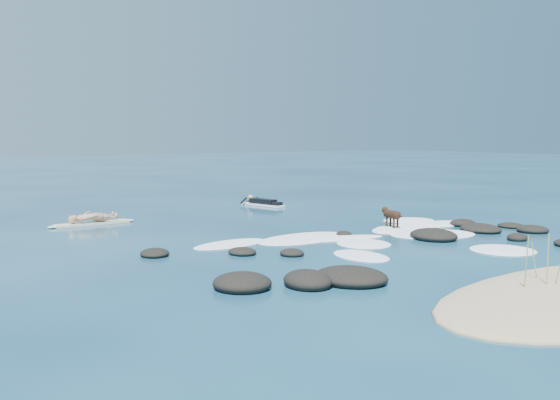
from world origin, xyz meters
TOP-DOWN VIEW (x-y plane):
  - ground at (0.00, 0.00)m, footprint 160.00×160.00m
  - reef_rocks at (-0.15, -2.58)m, footprint 13.79×7.02m
  - breaking_foam at (1.50, -0.08)m, footprint 11.26×8.11m
  - standing_surfer_rig at (-5.61, 7.71)m, footprint 3.23×0.66m
  - paddling_surfer_rig at (2.84, 9.35)m, footprint 1.29×2.62m
  - dog at (2.82, 0.86)m, footprint 0.42×1.21m

SIDE VIEW (x-z plane):
  - ground at x=0.00m, z-range 0.00..0.00m
  - breaking_foam at x=1.50m, z-range -0.05..0.07m
  - reef_rocks at x=-0.15m, z-range -0.14..0.33m
  - paddling_surfer_rig at x=2.84m, z-range -0.07..0.38m
  - dog at x=2.82m, z-range 0.12..0.89m
  - standing_surfer_rig at x=-5.61m, z-range -0.19..1.65m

